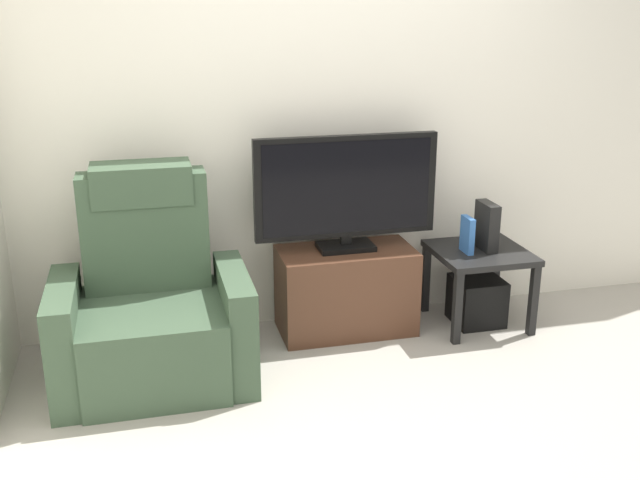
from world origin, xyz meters
TOP-DOWN VIEW (x-y plane):
  - ground_plane at (0.00, 0.00)m, footprint 6.40×6.40m
  - wall_back at (0.00, 1.13)m, footprint 6.40×0.06m
  - tv_stand at (0.00, 0.87)m, footprint 0.78×0.41m
  - television at (0.00, 0.88)m, footprint 1.05×0.20m
  - recliner_armchair at (-1.12, 0.58)m, footprint 0.98×0.78m
  - side_table at (0.80, 0.78)m, footprint 0.54×0.54m
  - subwoofer_box at (0.80, 0.78)m, footprint 0.28×0.28m
  - book_upright at (0.70, 0.76)m, footprint 0.04×0.13m
  - game_console at (0.83, 0.79)m, footprint 0.07×0.20m

SIDE VIEW (x-z plane):
  - ground_plane at x=0.00m, z-range 0.00..0.00m
  - subwoofer_box at x=0.80m, z-range 0.00..0.28m
  - tv_stand at x=0.00m, z-range 0.00..0.50m
  - recliner_armchair at x=-1.12m, z-range -0.17..0.91m
  - side_table at x=0.80m, z-range 0.16..0.62m
  - book_upright at x=0.70m, z-range 0.47..0.68m
  - game_console at x=0.83m, z-range 0.47..0.75m
  - television at x=0.00m, z-range 0.52..1.18m
  - wall_back at x=0.00m, z-range 0.00..2.60m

